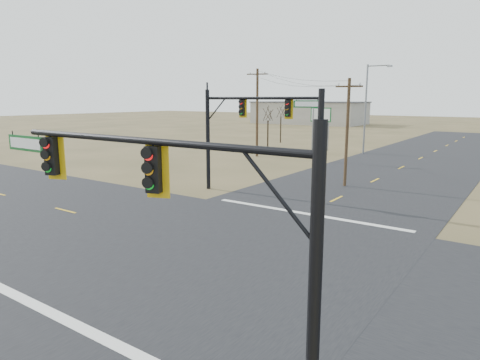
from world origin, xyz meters
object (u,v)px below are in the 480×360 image
at_px(utility_pole_near, 347,130).
at_px(highway_sign, 321,120).
at_px(bare_tree_a, 268,113).
at_px(mast_arm_far, 241,119).
at_px(utility_pole_far, 257,112).
at_px(mast_arm_near, 153,188).
at_px(bare_tree_b, 281,111).
at_px(streetlight_c, 368,104).

distance_m(utility_pole_near, highway_sign, 23.22).
height_order(utility_pole_near, bare_tree_a, utility_pole_near).
height_order(mast_arm_far, utility_pole_far, utility_pole_far).
bearing_deg(utility_pole_near, mast_arm_near, -79.02).
relative_size(mast_arm_near, bare_tree_a, 1.73).
bearing_deg(bare_tree_b, utility_pole_far, -70.07).
relative_size(mast_arm_near, utility_pole_far, 1.05).
distance_m(utility_pole_near, bare_tree_a, 23.56).
xyz_separation_m(mast_arm_near, bare_tree_a, (-21.50, 40.42, 0.20)).
height_order(streetlight_c, bare_tree_b, streetlight_c).
relative_size(utility_pole_near, bare_tree_a, 1.34).
relative_size(streetlight_c, bare_tree_a, 1.75).
xyz_separation_m(utility_pole_near, bare_tree_a, (-16.84, 16.46, 0.51)).
bearing_deg(highway_sign, streetlight_c, 0.50).
height_order(mast_arm_near, mast_arm_far, mast_arm_far).
xyz_separation_m(bare_tree_a, bare_tree_b, (-3.32, 9.18, -0.05)).
distance_m(mast_arm_near, streetlight_c, 44.91).
xyz_separation_m(streetlight_c, bare_tree_a, (-11.62, -3.37, -1.15)).
bearing_deg(highway_sign, utility_pole_far, -104.54).
height_order(mast_arm_near, utility_pole_near, utility_pole_near).
bearing_deg(streetlight_c, highway_sign, -166.37).
distance_m(mast_arm_near, utility_pole_near, 24.41).
bearing_deg(mast_arm_far, utility_pole_near, 40.82).
relative_size(mast_arm_near, streetlight_c, 0.99).
xyz_separation_m(mast_arm_far, streetlight_c, (-0.30, 26.48, 0.70)).
relative_size(utility_pole_near, highway_sign, 1.48).
height_order(mast_arm_near, bare_tree_b, mast_arm_near).
xyz_separation_m(streetlight_c, bare_tree_b, (-14.94, 5.81, -1.19)).
relative_size(mast_arm_near, highway_sign, 1.90).
height_order(utility_pole_far, bare_tree_a, utility_pole_far).
relative_size(mast_arm_near, mast_arm_far, 1.17).
height_order(bare_tree_a, bare_tree_b, bare_tree_a).
relative_size(utility_pole_far, bare_tree_b, 1.68).
height_order(mast_arm_far, highway_sign, mast_arm_far).
relative_size(mast_arm_near, utility_pole_near, 1.29).
distance_m(streetlight_c, bare_tree_a, 12.15).
relative_size(mast_arm_far, bare_tree_a, 1.48).
bearing_deg(bare_tree_a, mast_arm_far, -62.72).
relative_size(utility_pole_far, streetlight_c, 0.94).
bearing_deg(bare_tree_b, highway_sign, -31.23).
xyz_separation_m(mast_arm_near, bare_tree_b, (-24.82, 49.60, 0.15)).
bearing_deg(bare_tree_b, bare_tree_a, -70.09).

